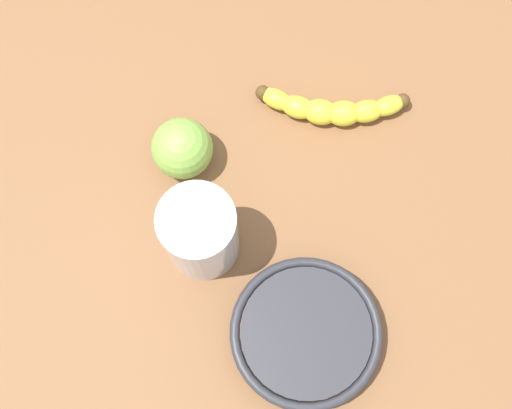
{
  "coord_description": "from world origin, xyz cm",
  "views": [
    {
      "loc": [
        -6.39,
        -27.48,
        85.1
      ],
      "look_at": [
        -4.65,
        -4.25,
        5.0
      ],
      "focal_mm": 46.68,
      "sensor_mm": 36.0,
      "label": 1
    }
  ],
  "objects_px": {
    "banana": "(332,108)",
    "ceramic_bowl": "(303,333)",
    "green_apple_fruit": "(182,148)",
    "smoothie_glass": "(201,234)"
  },
  "relations": [
    {
      "from": "banana",
      "to": "smoothie_glass",
      "type": "xyz_separation_m",
      "value": [
        -0.18,
        -0.17,
        0.04
      ]
    },
    {
      "from": "banana",
      "to": "ceramic_bowl",
      "type": "bearing_deg",
      "value": -94.97
    },
    {
      "from": "banana",
      "to": "green_apple_fruit",
      "type": "relative_size",
      "value": 2.6
    },
    {
      "from": "banana",
      "to": "green_apple_fruit",
      "type": "distance_m",
      "value": 0.2
    },
    {
      "from": "banana",
      "to": "smoothie_glass",
      "type": "bearing_deg",
      "value": -128.81
    },
    {
      "from": "smoothie_glass",
      "to": "green_apple_fruit",
      "type": "bearing_deg",
      "value": 99.06
    },
    {
      "from": "banana",
      "to": "ceramic_bowl",
      "type": "distance_m",
      "value": 0.3
    },
    {
      "from": "smoothie_glass",
      "to": "ceramic_bowl",
      "type": "height_order",
      "value": "smoothie_glass"
    },
    {
      "from": "smoothie_glass",
      "to": "green_apple_fruit",
      "type": "relative_size",
      "value": 1.66
    },
    {
      "from": "ceramic_bowl",
      "to": "green_apple_fruit",
      "type": "bearing_deg",
      "value": 118.85
    }
  ]
}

